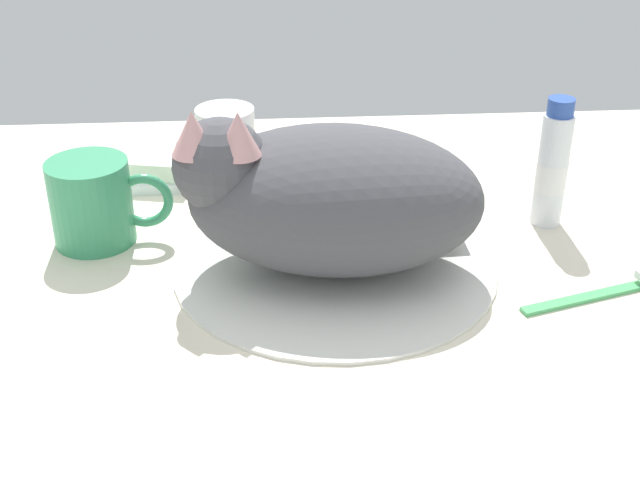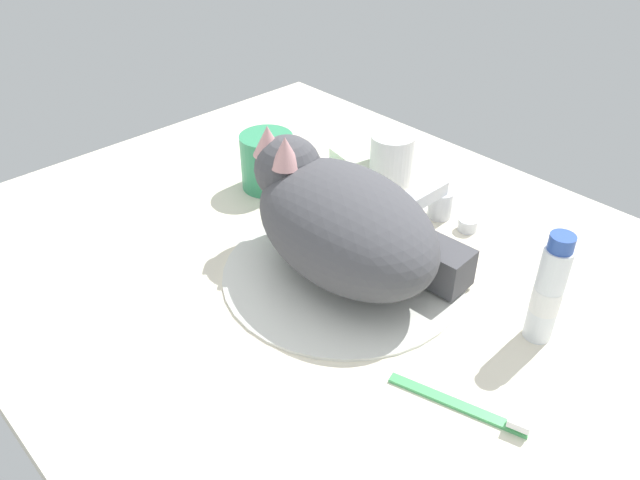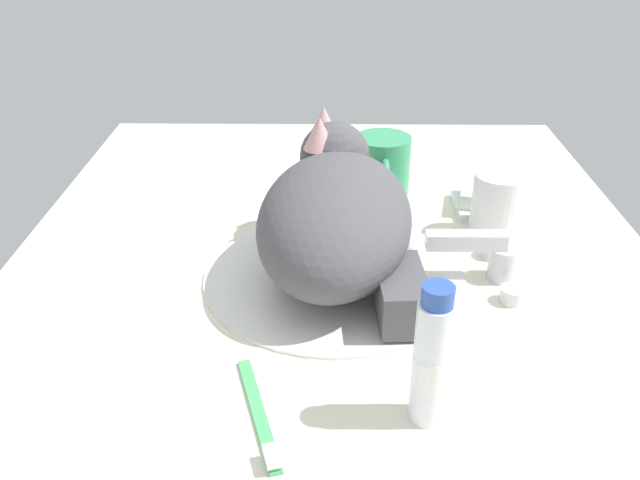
% 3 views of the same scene
% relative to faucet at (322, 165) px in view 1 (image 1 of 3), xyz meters
% --- Properties ---
extents(ground_plane, '(1.10, 0.83, 0.03)m').
position_rel_faucet_xyz_m(ground_plane, '(0.00, -0.19, -0.04)').
color(ground_plane, silver).
extents(sink_basin, '(0.32, 0.32, 0.01)m').
position_rel_faucet_xyz_m(sink_basin, '(0.00, -0.19, -0.02)').
color(sink_basin, silver).
rests_on(sink_basin, ground_plane).
extents(faucet, '(0.13, 0.11, 0.06)m').
position_rel_faucet_xyz_m(faucet, '(0.00, 0.00, 0.00)').
color(faucet, silver).
rests_on(faucet, ground_plane).
extents(cat, '(0.30, 0.22, 0.16)m').
position_rel_faucet_xyz_m(cat, '(-0.01, -0.18, 0.05)').
color(cat, '#4C4C51').
rests_on(cat, sink_basin).
extents(coffee_mug, '(0.12, 0.08, 0.09)m').
position_rel_faucet_xyz_m(coffee_mug, '(-0.24, -0.11, 0.02)').
color(coffee_mug, '#389966').
rests_on(coffee_mug, ground_plane).
extents(rinse_cup, '(0.07, 0.07, 0.09)m').
position_rel_faucet_xyz_m(rinse_cup, '(-0.11, 0.03, 0.02)').
color(rinse_cup, white).
rests_on(rinse_cup, ground_plane).
extents(soap_dish, '(0.09, 0.06, 0.01)m').
position_rel_faucet_xyz_m(soap_dish, '(-0.19, 0.02, -0.02)').
color(soap_dish, white).
rests_on(soap_dish, ground_plane).
extents(soap_bar, '(0.08, 0.06, 0.02)m').
position_rel_faucet_xyz_m(soap_bar, '(-0.19, 0.02, -0.00)').
color(soap_bar, silver).
rests_on(soap_bar, soap_dish).
extents(toothpaste_bottle, '(0.03, 0.03, 0.14)m').
position_rel_faucet_xyz_m(toothpaste_bottle, '(0.24, -0.11, 0.04)').
color(toothpaste_bottle, white).
rests_on(toothpaste_bottle, ground_plane).
extents(toothbrush, '(0.15, 0.06, 0.02)m').
position_rel_faucet_xyz_m(toothbrush, '(0.24, -0.26, -0.02)').
color(toothbrush, '#4CB266').
rests_on(toothbrush, ground_plane).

